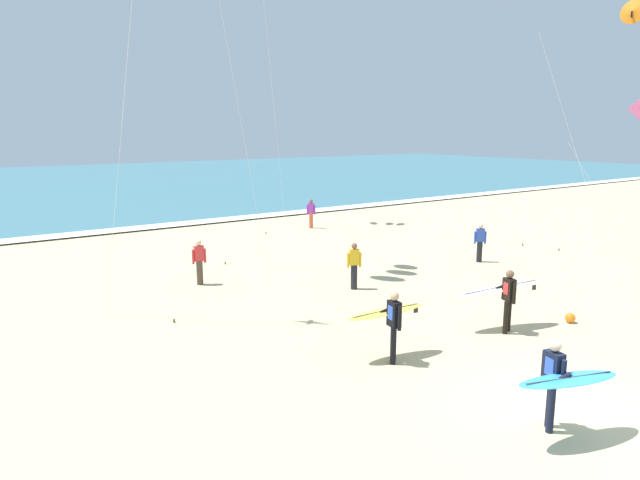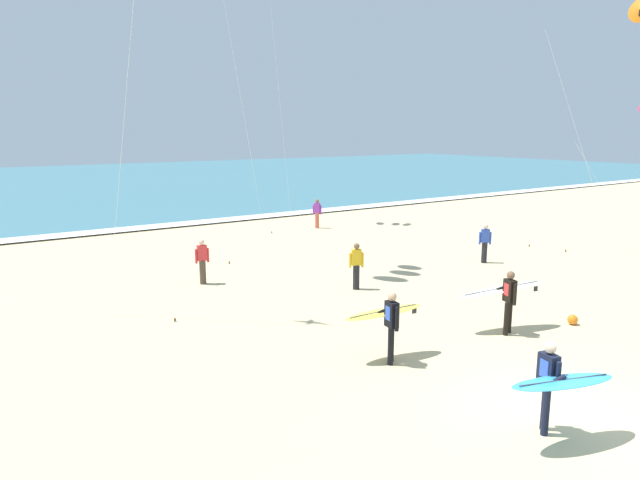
% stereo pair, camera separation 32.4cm
% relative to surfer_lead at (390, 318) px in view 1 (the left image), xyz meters
% --- Properties ---
extents(ground_plane, '(160.00, 160.00, 0.00)m').
position_rel_surfer_lead_xyz_m(ground_plane, '(1.00, -3.91, -1.04)').
color(ground_plane, '#CCB789').
extents(ocean_water, '(160.00, 60.00, 0.08)m').
position_rel_surfer_lead_xyz_m(ocean_water, '(1.00, 50.62, -1.00)').
color(ocean_water, teal).
rests_on(ocean_water, ground).
extents(shoreline_foam, '(160.00, 1.50, 0.01)m').
position_rel_surfer_lead_xyz_m(shoreline_foam, '(1.00, 20.92, -0.96)').
color(shoreline_foam, white).
rests_on(shoreline_foam, ocean_water).
extents(surfer_lead, '(2.06, 1.06, 1.71)m').
position_rel_surfer_lead_xyz_m(surfer_lead, '(0.00, 0.00, 0.00)').
color(surfer_lead, black).
rests_on(surfer_lead, ground).
extents(surfer_trailing, '(2.17, 1.13, 1.71)m').
position_rel_surfer_lead_xyz_m(surfer_trailing, '(0.20, -4.15, 0.00)').
color(surfer_trailing, black).
rests_on(surfer_trailing, ground).
extents(surfer_third, '(2.58, 1.30, 1.71)m').
position_rel_surfer_lead_xyz_m(surfer_third, '(3.85, -0.25, 0.01)').
color(surfer_third, black).
rests_on(surfer_third, ground).
extents(kite_delta_amber_high, '(0.84, 4.25, 10.27)m').
position_rel_surfer_lead_xyz_m(kite_delta_amber_high, '(14.58, 2.61, 8.67)').
color(kite_delta_amber_high, orange).
rests_on(kite_delta_amber_high, ground).
extents(bystander_purple_top, '(0.35, 0.40, 1.59)m').
position_rel_surfer_lead_xyz_m(bystander_purple_top, '(8.64, 15.91, -0.23)').
color(bystander_purple_top, '#D8593F').
rests_on(bystander_purple_top, ground).
extents(bystander_red_top, '(0.50, 0.22, 1.59)m').
position_rel_surfer_lead_xyz_m(bystander_red_top, '(-0.97, 8.70, -0.23)').
color(bystander_red_top, '#4C3D2D').
rests_on(bystander_red_top, ground).
extents(bystander_yellow_top, '(0.46, 0.30, 1.59)m').
position_rel_surfer_lead_xyz_m(bystander_yellow_top, '(3.06, 5.17, -0.23)').
color(bystander_yellow_top, black).
rests_on(bystander_yellow_top, ground).
extents(bystander_blue_top, '(0.42, 0.33, 1.59)m').
position_rel_surfer_lead_xyz_m(bystander_blue_top, '(9.72, 5.33, -0.23)').
color(bystander_blue_top, black).
rests_on(bystander_blue_top, ground).
extents(beach_ball, '(0.28, 0.28, 0.28)m').
position_rel_surfer_lead_xyz_m(beach_ball, '(5.89, -0.99, -0.90)').
color(beach_ball, orange).
rests_on(beach_ball, ground).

